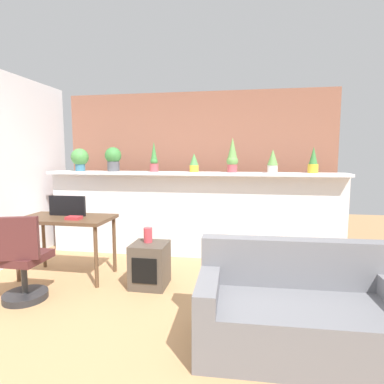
{
  "coord_description": "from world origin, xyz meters",
  "views": [
    {
      "loc": [
        0.8,
        -2.49,
        1.49
      ],
      "look_at": [
        0.19,
        1.06,
        1.08
      ],
      "focal_mm": 29.39,
      "sensor_mm": 36.0,
      "label": 1
    }
  ],
  "objects_px": {
    "potted_plant_2": "(154,159)",
    "potted_plant_6": "(313,161)",
    "couch": "(299,313)",
    "potted_plant_1": "(113,158)",
    "office_chair": "(21,265)",
    "side_cube_shelf": "(150,265)",
    "book_on_desk": "(74,218)",
    "tv_monitor": "(67,206)",
    "potted_plant_5": "(273,161)",
    "potted_plant_0": "(80,158)",
    "vase_on_shelf": "(148,235)",
    "potted_plant_3": "(194,163)",
    "potted_plant_4": "(232,156)",
    "desk": "(67,224)"
  },
  "relations": [
    {
      "from": "side_cube_shelf",
      "to": "desk",
      "type": "bearing_deg",
      "value": 174.15
    },
    {
      "from": "potted_plant_1",
      "to": "side_cube_shelf",
      "type": "bearing_deg",
      "value": -51.3
    },
    {
      "from": "tv_monitor",
      "to": "vase_on_shelf",
      "type": "xyz_separation_m",
      "value": [
        1.08,
        -0.14,
        -0.29
      ]
    },
    {
      "from": "side_cube_shelf",
      "to": "couch",
      "type": "height_order",
      "value": "couch"
    },
    {
      "from": "potted_plant_6",
      "to": "vase_on_shelf",
      "type": "height_order",
      "value": "potted_plant_6"
    },
    {
      "from": "potted_plant_2",
      "to": "couch",
      "type": "bearing_deg",
      "value": -49.46
    },
    {
      "from": "tv_monitor",
      "to": "side_cube_shelf",
      "type": "bearing_deg",
      "value": -9.74
    },
    {
      "from": "potted_plant_1",
      "to": "potted_plant_2",
      "type": "height_order",
      "value": "potted_plant_2"
    },
    {
      "from": "office_chair",
      "to": "tv_monitor",
      "type": "bearing_deg",
      "value": 86.54
    },
    {
      "from": "office_chair",
      "to": "potted_plant_6",
      "type": "bearing_deg",
      "value": 29.24
    },
    {
      "from": "book_on_desk",
      "to": "couch",
      "type": "bearing_deg",
      "value": -20.82
    },
    {
      "from": "potted_plant_2",
      "to": "potted_plant_3",
      "type": "xyz_separation_m",
      "value": [
        0.6,
        -0.01,
        -0.05
      ]
    },
    {
      "from": "side_cube_shelf",
      "to": "couch",
      "type": "bearing_deg",
      "value": -31.85
    },
    {
      "from": "potted_plant_5",
      "to": "vase_on_shelf",
      "type": "bearing_deg",
      "value": -144.88
    },
    {
      "from": "potted_plant_4",
      "to": "vase_on_shelf",
      "type": "height_order",
      "value": "potted_plant_4"
    },
    {
      "from": "potted_plant_2",
      "to": "vase_on_shelf",
      "type": "distance_m",
      "value": 1.4
    },
    {
      "from": "potted_plant_5",
      "to": "office_chair",
      "type": "distance_m",
      "value": 3.25
    },
    {
      "from": "potted_plant_6",
      "to": "vase_on_shelf",
      "type": "bearing_deg",
      "value": -151.28
    },
    {
      "from": "desk",
      "to": "side_cube_shelf",
      "type": "height_order",
      "value": "desk"
    },
    {
      "from": "potted_plant_1",
      "to": "potted_plant_4",
      "type": "height_order",
      "value": "potted_plant_4"
    },
    {
      "from": "potted_plant_3",
      "to": "potted_plant_4",
      "type": "distance_m",
      "value": 0.55
    },
    {
      "from": "desk",
      "to": "book_on_desk",
      "type": "height_order",
      "value": "book_on_desk"
    },
    {
      "from": "book_on_desk",
      "to": "vase_on_shelf",
      "type": "bearing_deg",
      "value": 4.31
    },
    {
      "from": "potted_plant_3",
      "to": "office_chair",
      "type": "height_order",
      "value": "potted_plant_3"
    },
    {
      "from": "potted_plant_2",
      "to": "book_on_desk",
      "type": "bearing_deg",
      "value": -119.2
    },
    {
      "from": "potted_plant_5",
      "to": "couch",
      "type": "height_order",
      "value": "potted_plant_5"
    },
    {
      "from": "potted_plant_5",
      "to": "book_on_desk",
      "type": "bearing_deg",
      "value": -154.98
    },
    {
      "from": "couch",
      "to": "potted_plant_1",
      "type": "bearing_deg",
      "value": 139.37
    },
    {
      "from": "tv_monitor",
      "to": "book_on_desk",
      "type": "distance_m",
      "value": 0.31
    },
    {
      "from": "desk",
      "to": "book_on_desk",
      "type": "xyz_separation_m",
      "value": [
        0.17,
        -0.12,
        0.1
      ]
    },
    {
      "from": "office_chair",
      "to": "side_cube_shelf",
      "type": "xyz_separation_m",
      "value": [
        1.16,
        0.6,
        -0.14
      ]
    },
    {
      "from": "potted_plant_1",
      "to": "potted_plant_3",
      "type": "bearing_deg",
      "value": -0.17
    },
    {
      "from": "potted_plant_2",
      "to": "potted_plant_6",
      "type": "distance_m",
      "value": 2.23
    },
    {
      "from": "potted_plant_1",
      "to": "office_chair",
      "type": "xyz_separation_m",
      "value": [
        -0.26,
        -1.73,
        -1.07
      ]
    },
    {
      "from": "tv_monitor",
      "to": "vase_on_shelf",
      "type": "height_order",
      "value": "tv_monitor"
    },
    {
      "from": "potted_plant_5",
      "to": "potted_plant_3",
      "type": "bearing_deg",
      "value": 177.38
    },
    {
      "from": "potted_plant_6",
      "to": "side_cube_shelf",
      "type": "height_order",
      "value": "potted_plant_6"
    },
    {
      "from": "potted_plant_1",
      "to": "potted_plant_0",
      "type": "bearing_deg",
      "value": -178.74
    },
    {
      "from": "desk",
      "to": "office_chair",
      "type": "relative_size",
      "value": 1.21
    },
    {
      "from": "office_chair",
      "to": "vase_on_shelf",
      "type": "xyz_separation_m",
      "value": [
        1.13,
        0.66,
        0.2
      ]
    },
    {
      "from": "couch",
      "to": "book_on_desk",
      "type": "bearing_deg",
      "value": 159.18
    },
    {
      "from": "potted_plant_0",
      "to": "couch",
      "type": "distance_m",
      "value": 3.76
    },
    {
      "from": "tv_monitor",
      "to": "office_chair",
      "type": "distance_m",
      "value": 0.93
    },
    {
      "from": "desk",
      "to": "side_cube_shelf",
      "type": "relative_size",
      "value": 2.2
    },
    {
      "from": "book_on_desk",
      "to": "potted_plant_5",
      "type": "bearing_deg",
      "value": 25.02
    },
    {
      "from": "potted_plant_1",
      "to": "office_chair",
      "type": "distance_m",
      "value": 2.05
    },
    {
      "from": "potted_plant_6",
      "to": "book_on_desk",
      "type": "xyz_separation_m",
      "value": [
        -2.87,
        -1.16,
        -0.65
      ]
    },
    {
      "from": "tv_monitor",
      "to": "couch",
      "type": "xyz_separation_m",
      "value": [
        2.6,
        -1.12,
        -0.59
      ]
    },
    {
      "from": "potted_plant_6",
      "to": "office_chair",
      "type": "height_order",
      "value": "potted_plant_6"
    },
    {
      "from": "potted_plant_5",
      "to": "office_chair",
      "type": "height_order",
      "value": "potted_plant_5"
    }
  ]
}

